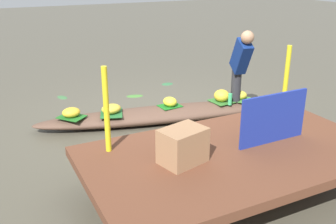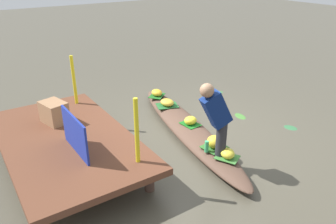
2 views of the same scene
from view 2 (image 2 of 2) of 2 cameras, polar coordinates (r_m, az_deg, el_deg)
The scene contains 22 objects.
canal_water at distance 6.20m, azimuth 3.29°, elevation -3.73°, with size 40.00×40.00×0.00m, color #4C473A.
dock_platform at distance 5.36m, azimuth -17.08°, elevation -4.75°, with size 3.20×1.80×0.47m.
vendor_boat at distance 6.14m, azimuth 3.32°, elevation -2.81°, with size 4.08×0.60×0.22m, color brown.
leaf_mat_0 at distance 7.30m, azimuth -1.93°, elevation 2.84°, with size 0.37×0.28×0.01m, color #1D601F.
banana_bunch_0 at distance 7.27m, azimuth -1.94°, elevation 3.36°, with size 0.27×0.22×0.14m, color gold.
leaf_mat_1 at distance 5.14m, azimuth 10.15°, elevation -7.67°, with size 0.34×0.27×0.01m, color #3E7F36.
banana_bunch_1 at distance 5.10m, azimuth 10.21°, elevation -7.01°, with size 0.24×0.21×0.14m, color gold.
leaf_mat_2 at distance 6.05m, azimuth 3.87°, elevation -2.07°, with size 0.34×0.27×0.01m, color #19661D.
banana_bunch_2 at distance 6.01m, azimuth 3.89°, elevation -1.46°, with size 0.24×0.21×0.15m, color yellow.
leaf_mat_3 at distance 6.79m, azimuth -0.15°, elevation 1.13°, with size 0.42×0.32×0.01m, color #215E2B.
banana_bunch_3 at distance 6.77m, azimuth -0.15°, elevation 1.67°, with size 0.30×0.25×0.14m, color gold.
leaf_mat_4 at distance 5.37m, azimuth 7.98°, elevation -5.99°, with size 0.36×0.33×0.01m, color #2F6729.
banana_bunch_4 at distance 5.32m, azimuth 8.04°, elevation -5.08°, with size 0.26×0.25×0.20m, color gold.
vendor_person at distance 4.81m, azimuth 8.30°, elevation -0.63°, with size 0.27×0.52×1.20m.
water_bottle at distance 5.19m, azimuth 6.66°, elevation -5.92°, with size 0.06×0.06×0.19m, color #3FB76B.
market_banner at distance 4.77m, azimuth -15.74°, elevation -3.67°, with size 0.88×0.03×0.57m, color navy.
railing_post_west at distance 4.31m, azimuth -5.40°, elevation -3.30°, with size 0.06×0.06×0.92m, color yellow.
railing_post_east at distance 6.36m, azimuth -15.88°, elevation 5.30°, with size 0.06×0.06×0.92m, color yellow.
produce_crate at distance 5.80m, azimuth -19.01°, elevation -0.04°, with size 0.44×0.32×0.36m, color #9A6F4C.
drifting_plant_0 at distance 8.18m, azimuth 8.79°, elevation 3.33°, with size 0.27×0.15×0.01m, color #3A693B.
drifting_plant_1 at distance 6.82m, azimuth 20.34°, elevation -2.53°, with size 0.26×0.20×0.01m, color #326A3F.
drifting_plant_2 at distance 7.01m, azimuth 12.31°, elevation -0.70°, with size 0.32×0.18×0.01m, color #437C32.
Camera 2 is at (-4.33, 3.31, 2.95)m, focal length 35.43 mm.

